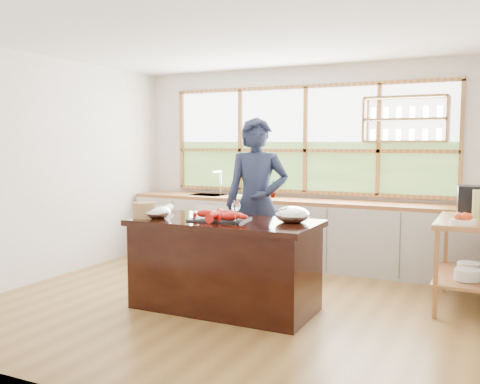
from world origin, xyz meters
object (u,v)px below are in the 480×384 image
Objects in this scene: espresso_machine at (472,201)px; wicker_basket at (145,210)px; cook at (257,204)px; island at (225,264)px.

espresso_machine reaches higher than wicker_basket.
cook is at bearing -173.12° from espresso_machine.
cook is (-0.01, 0.80, 0.52)m from island.
island is at bearing -155.37° from espresso_machine.
espresso_machine is (2.19, 1.30, 0.61)m from island.
island is 0.95m from cook.
island is at bearing -109.16° from cook.
wicker_basket is at bearing -164.70° from island.
island is 5.72× the size of espresso_machine.
wicker_basket is at bearing -159.12° from espresso_machine.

